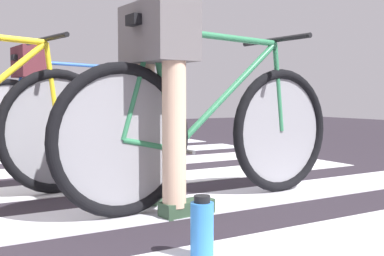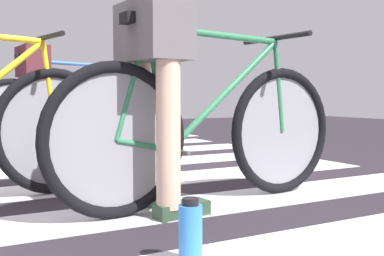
{
  "view_description": "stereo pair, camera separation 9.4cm",
  "coord_description": "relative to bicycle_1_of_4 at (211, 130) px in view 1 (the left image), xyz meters",
  "views": [
    {
      "loc": [
        -0.49,
        -3.09,
        0.58
      ],
      "look_at": [
        1.0,
        -0.5,
        0.37
      ],
      "focal_mm": 43.48,
      "sensor_mm": 36.0,
      "label": 1
    },
    {
      "loc": [
        -0.39,
        -3.09,
        0.58
      ],
      "look_at": [
        1.0,
        -0.5,
        0.37
      ],
      "focal_mm": 43.48,
      "sensor_mm": 36.0,
      "label": 2
    }
  ],
  "objects": [
    {
      "name": "bicycle_1_of_4",
      "position": [
        0.0,
        0.0,
        0.0
      ],
      "size": [
        1.73,
        0.52,
        0.93
      ],
      "rotation": [
        0.0,
        0.0,
        0.08
      ],
      "color": "black",
      "rests_on": "ground"
    },
    {
      "name": "cyclist_3_of_4",
      "position": [
        -0.44,
        2.43,
        0.27
      ],
      "size": [
        0.35,
        0.43,
        1.01
      ],
      "rotation": [
        0.0,
        0.0,
        0.1
      ],
      "color": "#A87A5B",
      "rests_on": "ground"
    },
    {
      "name": "bicycle_3_of_4",
      "position": [
        -0.13,
        2.46,
        0.0
      ],
      "size": [
        1.73,
        0.52,
        0.93
      ],
      "rotation": [
        0.0,
        0.0,
        0.1
      ],
      "color": "black",
      "rests_on": "ground"
    },
    {
      "name": "ground",
      "position": [
        -0.8,
        1.05,
        -0.4
      ],
      "size": [
        18.0,
        14.0,
        0.02
      ],
      "color": "#2A242C"
    },
    {
      "name": "crosswalk_markings",
      "position": [
        -0.79,
        1.13,
        -0.38
      ],
      "size": [
        5.44,
        5.75,
        0.0
      ],
      "color": "silver",
      "rests_on": "ground"
    },
    {
      "name": "water_bottle",
      "position": [
        -0.48,
        -0.7,
        -0.28
      ],
      "size": [
        0.08,
        0.08,
        0.22
      ],
      "color": "#3484DC",
      "rests_on": "ground"
    },
    {
      "name": "cyclist_1_of_4",
      "position": [
        -0.31,
        -0.03,
        0.26
      ],
      "size": [
        0.34,
        0.43,
        1.0
      ],
      "rotation": [
        0.0,
        0.0,
        0.08
      ],
      "color": "beige",
      "rests_on": "ground"
    }
  ]
}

